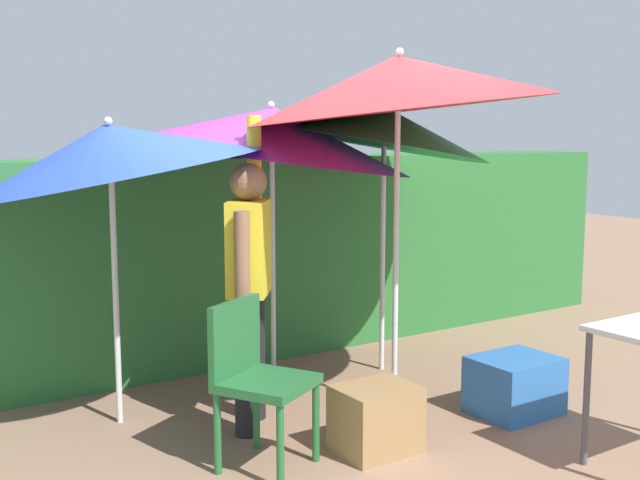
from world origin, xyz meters
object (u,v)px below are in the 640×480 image
at_px(person_vendor, 249,275).
at_px(cooler_box, 514,385).
at_px(umbrella_yellow, 383,127).
at_px(umbrella_orange, 272,133).
at_px(crate_cardboard, 376,419).
at_px(umbrella_navy, 399,84).
at_px(umbrella_rainbow, 110,151).
at_px(chair_plastic, 255,373).

xyz_separation_m(person_vendor, cooler_box, (1.50, -0.73, -0.75)).
xyz_separation_m(umbrella_yellow, person_vendor, (-1.39, -0.49, -0.89)).
height_order(umbrella_orange, person_vendor, umbrella_orange).
relative_size(cooler_box, crate_cardboard, 1.18).
bearing_deg(umbrella_yellow, person_vendor, -160.39).
bearing_deg(cooler_box, umbrella_navy, 138.45).
height_order(person_vendor, cooler_box, person_vendor).
relative_size(umbrella_rainbow, crate_cardboard, 4.64).
relative_size(umbrella_yellow, cooler_box, 4.13).
distance_m(umbrella_navy, person_vendor, 1.49).
xyz_separation_m(umbrella_orange, umbrella_navy, (0.31, -1.03, 0.30)).
bearing_deg(umbrella_orange, person_vendor, -127.90).
xyz_separation_m(umbrella_rainbow, cooler_box, (2.16, -1.21, -1.49)).
height_order(umbrella_rainbow, crate_cardboard, umbrella_rainbow).
distance_m(umbrella_rainbow, cooler_box, 2.89).
xyz_separation_m(person_vendor, chair_plastic, (-0.24, -0.51, -0.42)).
height_order(umbrella_rainbow, umbrella_yellow, umbrella_yellow).
distance_m(umbrella_yellow, crate_cardboard, 2.27).
xyz_separation_m(umbrella_yellow, umbrella_navy, (-0.45, -0.72, 0.25)).
distance_m(chair_plastic, crate_cardboard, 0.75).
relative_size(umbrella_rainbow, cooler_box, 3.94).
bearing_deg(crate_cardboard, umbrella_rainbow, 131.28).
bearing_deg(umbrella_orange, umbrella_rainbow, -165.83).
bearing_deg(crate_cardboard, umbrella_orange, 81.59).
xyz_separation_m(umbrella_orange, cooler_box, (0.88, -1.53, -1.59)).
height_order(umbrella_rainbow, cooler_box, umbrella_rainbow).
bearing_deg(umbrella_navy, chair_plastic, -166.69).
xyz_separation_m(umbrella_yellow, crate_cardboard, (-0.99, -1.22, -1.63)).
bearing_deg(umbrella_orange, chair_plastic, -123.53).
bearing_deg(umbrella_orange, cooler_box, -60.16).
relative_size(umbrella_rainbow, umbrella_orange, 0.95).
height_order(umbrella_navy, person_vendor, umbrella_navy).
distance_m(umbrella_rainbow, crate_cardboard, 2.18).
distance_m(chair_plastic, cooler_box, 1.79).
bearing_deg(umbrella_navy, umbrella_rainbow, 156.08).
bearing_deg(umbrella_navy, umbrella_yellow, 58.00).
xyz_separation_m(umbrella_yellow, cooler_box, (0.12, -1.23, -1.64)).
xyz_separation_m(umbrella_yellow, chair_plastic, (-1.63, -1.00, -1.31)).
bearing_deg(cooler_box, umbrella_orange, 119.84).
relative_size(chair_plastic, cooler_box, 1.72).
bearing_deg(crate_cardboard, cooler_box, -0.38).
distance_m(umbrella_navy, chair_plastic, 1.98).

